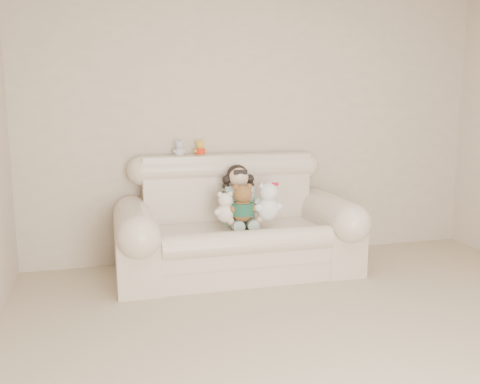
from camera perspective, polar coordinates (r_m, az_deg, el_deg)
name	(u,v)px	position (r m, az deg, el deg)	size (l,w,h in m)	color
floor	(395,383)	(3.08, 16.92, -19.64)	(5.00, 5.00, 0.00)	gray
wall_back	(260,124)	(4.98, 2.26, 7.59)	(4.50, 4.50, 0.00)	#B9AB93
sofa	(237,216)	(4.49, -0.33, -2.74)	(2.10, 0.95, 1.03)	#FFEBCD
seated_child	(239,195)	(4.54, -0.17, -0.30)	(0.33, 0.40, 0.55)	#306A4F
brown_teddy	(243,199)	(4.34, 0.29, -0.82)	(0.24, 0.19, 0.38)	brown
white_cat	(268,198)	(4.39, 3.14, -0.63)	(0.25, 0.20, 0.40)	white
cream_teddy	(225,204)	(4.33, -1.67, -1.36)	(0.20, 0.15, 0.31)	white
yellow_mini_bear	(200,147)	(4.72, -4.45, 5.01)	(0.12, 0.09, 0.18)	yellow
grey_mini_plush	(179,147)	(4.70, -6.77, 4.98)	(0.12, 0.09, 0.18)	silver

